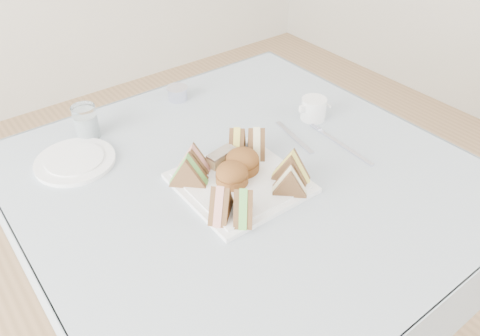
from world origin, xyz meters
TOP-DOWN VIEW (x-y plane):
  - table at (0.00, 0.00)m, footprint 0.90×0.90m
  - tablecloth at (0.00, 0.00)m, footprint 1.02×1.02m
  - serving_plate at (-0.04, -0.03)m, footprint 0.27×0.27m
  - sandwich_fl_a at (-0.14, -0.09)m, footprint 0.09×0.09m
  - sandwich_fl_b at (-0.10, -0.13)m, footprint 0.08×0.09m
  - sandwich_fr_a at (0.06, -0.10)m, footprint 0.08×0.10m
  - sandwich_fr_b at (0.03, -0.13)m, footprint 0.08×0.08m
  - sandwich_bl_a at (-0.14, 0.04)m, footprint 0.09×0.09m
  - sandwich_bl_b at (-0.10, 0.07)m, footprint 0.09×0.08m
  - sandwich_br_a at (0.06, 0.03)m, footprint 0.08×0.09m
  - sandwich_br_b at (0.03, 0.07)m, footprint 0.08×0.09m
  - scone_left at (-0.06, -0.02)m, footprint 0.08×0.08m
  - scone_right at (-0.01, -0.00)m, footprint 0.10×0.10m
  - pastry_slice at (-0.03, 0.05)m, footprint 0.08×0.04m
  - side_plate at (-0.31, 0.29)m, footprint 0.21×0.21m
  - water_glass at (-0.24, 0.38)m, footprint 0.06×0.06m
  - tea_strainer at (0.06, 0.41)m, footprint 0.09×0.09m
  - knife at (0.20, 0.04)m, footprint 0.04×0.17m
  - fork at (0.27, -0.08)m, footprint 0.02×0.19m
  - creamer_jug at (0.31, 0.08)m, footprint 0.08×0.08m

SIDE VIEW (x-z plane):
  - table at x=0.00m, z-range 0.00..0.74m
  - tablecloth at x=0.00m, z-range 0.74..0.75m
  - knife at x=0.20m, z-range 0.75..0.75m
  - fork at x=0.27m, z-range 0.75..0.75m
  - side_plate at x=-0.31m, z-range 0.75..0.76m
  - serving_plate at x=-0.04m, z-range 0.75..0.76m
  - tea_strainer at x=0.06m, z-range 0.75..0.78m
  - pastry_slice at x=-0.03m, z-range 0.76..0.79m
  - creamer_jug at x=0.31m, z-range 0.75..0.81m
  - scone_left at x=-0.06m, z-range 0.76..0.81m
  - scone_right at x=-0.01m, z-range 0.76..0.81m
  - water_glass at x=-0.24m, z-range 0.75..0.84m
  - sandwich_fr_b at x=0.03m, z-range 0.76..0.83m
  - sandwich_br_b at x=0.03m, z-range 0.76..0.83m
  - sandwich_bl_b at x=-0.10m, z-range 0.76..0.83m
  - sandwich_fl_b at x=-0.10m, z-range 0.76..0.83m
  - sandwich_fl_a at x=-0.14m, z-range 0.76..0.83m
  - sandwich_br_a at x=0.06m, z-range 0.76..0.84m
  - sandwich_fr_a at x=0.06m, z-range 0.76..0.84m
  - sandwich_bl_a at x=-0.14m, z-range 0.76..0.84m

